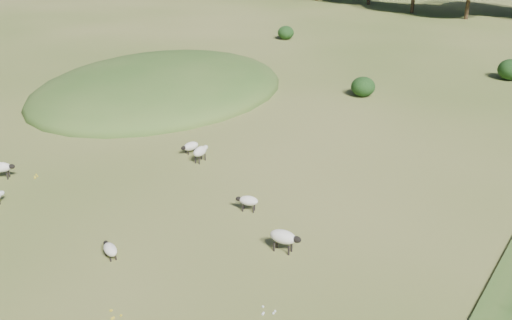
{
  "coord_description": "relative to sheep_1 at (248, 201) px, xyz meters",
  "views": [
    {
      "loc": [
        16.28,
        -16.57,
        12.24
      ],
      "look_at": [
        2.0,
        4.0,
        1.0
      ],
      "focal_mm": 40.0,
      "sensor_mm": 36.0,
      "label": 1
    }
  ],
  "objects": [
    {
      "name": "sheep_3",
      "position": [
        -5.08,
        2.87,
        0.08
      ],
      "size": [
        0.59,
        1.17,
        0.83
      ],
      "rotation": [
        0.0,
        0.0,
        1.67
      ],
      "color": "beige",
      "rests_on": "ground"
    },
    {
      "name": "mound",
      "position": [
        -15.55,
        10.84,
        -0.51
      ],
      "size": [
        16.0,
        20.0,
        4.0
      ],
      "primitive_type": "ellipsoid",
      "color": "#33561E",
      "rests_on": "ground"
    },
    {
      "name": "sheep_6",
      "position": [
        2.99,
        -1.82,
        0.14
      ],
      "size": [
        1.31,
        0.71,
        0.92
      ],
      "rotation": [
        0.0,
        0.0,
        0.15
      ],
      "color": "beige",
      "rests_on": "ground"
    },
    {
      "name": "sheep_1",
      "position": [
        0.0,
        0.0,
        0.0
      ],
      "size": [
        1.04,
        0.71,
        0.73
      ],
      "rotation": [
        0.0,
        0.0,
        3.51
      ],
      "color": "beige",
      "rests_on": "ground"
    },
    {
      "name": "sheep_2",
      "position": [
        -2.19,
        -5.9,
        -0.14
      ],
      "size": [
        1.05,
        0.72,
        0.58
      ],
      "rotation": [
        0.0,
        0.0,
        2.75
      ],
      "color": "beige",
      "rests_on": "ground"
    },
    {
      "name": "sheep_4",
      "position": [
        -11.72,
        -4.18,
        0.08
      ],
      "size": [
        1.15,
        0.99,
        0.85
      ],
      "rotation": [
        0.0,
        0.0,
        0.64
      ],
      "color": "beige",
      "rests_on": "ground"
    },
    {
      "name": "shrubs",
      "position": [
        -3.39,
        25.74,
        0.22
      ],
      "size": [
        23.44,
        14.23,
        1.57
      ],
      "color": "black",
      "rests_on": "ground"
    },
    {
      "name": "ground",
      "position": [
        -3.55,
        18.84,
        -0.51
      ],
      "size": [
        160.0,
        160.0,
        0.0
      ],
      "primitive_type": "plane",
      "color": "#3E5A1C",
      "rests_on": "ground"
    },
    {
      "name": "sheep_5",
      "position": [
        -6.23,
        3.42,
        -0.11
      ],
      "size": [
        0.67,
        1.13,
        0.62
      ],
      "rotation": [
        0.0,
        0.0,
        4.47
      ],
      "color": "beige",
      "rests_on": "ground"
    }
  ]
}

